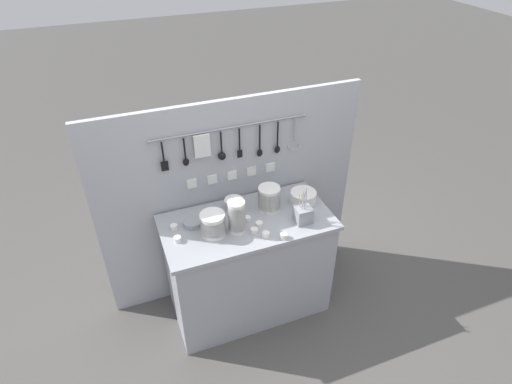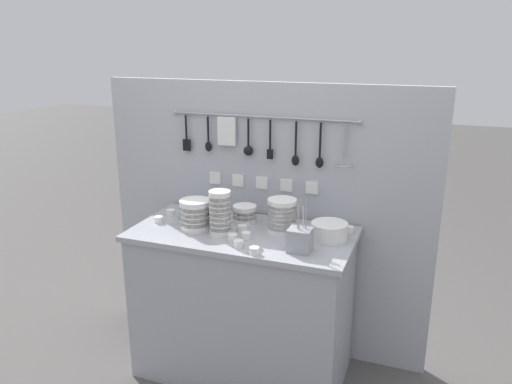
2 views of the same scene
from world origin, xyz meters
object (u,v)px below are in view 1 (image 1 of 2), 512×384
cup_centre (178,239)px  bowl_stack_back_corner (213,224)px  plate_stack (303,197)px  steel_mixing_bowl (192,223)px  bowl_stack_wide_centre (234,205)px  cup_edge_far (266,235)px  cup_back_right (247,219)px  cup_edge_near (259,225)px  bowl_stack_tall_left (269,198)px  cup_back_left (174,227)px  bowl_stack_short_front (237,216)px  cup_front_left (254,231)px  cup_front_right (305,189)px  cutlery_caddy (303,214)px  cup_by_caddy (284,236)px

cup_centre → bowl_stack_back_corner: bearing=-3.0°
plate_stack → steel_mixing_bowl: 0.83m
steel_mixing_bowl → cup_centre: 0.18m
bowl_stack_wide_centre → cup_edge_far: bowl_stack_wide_centre is taller
bowl_stack_wide_centre → plate_stack: bowl_stack_wide_centre is taller
cup_back_right → cup_edge_near: bearing=-56.4°
bowl_stack_tall_left → cup_back_left: size_ratio=3.70×
bowl_stack_back_corner → bowl_stack_short_front: bearing=-8.6°
steel_mixing_bowl → cup_centre: (-0.13, -0.13, -0.00)m
plate_stack → cup_back_left: (-0.96, 0.04, -0.03)m
bowl_stack_wide_centre → cup_edge_near: 0.26m
bowl_stack_back_corner → cup_front_left: bearing=-19.3°
cup_back_left → cup_front_right: (1.04, 0.09, 0.00)m
bowl_stack_wide_centre → cup_front_left: bearing=-81.1°
cup_back_right → cup_centre: size_ratio=1.00×
bowl_stack_back_corner → plate_stack: bearing=8.4°
cutlery_caddy → cup_front_right: size_ratio=5.43×
plate_stack → cutlery_caddy: bearing=-117.3°
cup_back_right → cup_front_right: same height
cup_edge_far → cup_back_right: same height
cup_back_right → cutlery_caddy: bearing=-20.5°
cutlery_caddy → cup_by_caddy: (-0.19, -0.12, -0.04)m
bowl_stack_tall_left → cup_edge_near: (-0.14, -0.17, -0.07)m
bowl_stack_short_front → cup_edge_far: bowl_stack_short_front is taller
cup_front_right → bowl_stack_tall_left: bearing=-162.7°
cup_back_left → cup_by_caddy: size_ratio=1.00×
bowl_stack_tall_left → cup_by_caddy: bearing=-95.7°
cup_edge_far → cup_front_right: same height
cup_edge_near → cup_front_right: size_ratio=1.00×
cup_front_right → bowl_stack_back_corner: bearing=-163.7°
steel_mixing_bowl → cup_front_right: (0.91, 0.09, -0.00)m
cup_front_left → bowl_stack_wide_centre: bearing=98.9°
steel_mixing_bowl → cup_centre: size_ratio=2.62×
bowl_stack_wide_centre → bowl_stack_short_front: bearing=-103.8°
cup_front_right → cup_edge_near: bearing=-150.5°
bowl_stack_short_front → cup_front_left: bearing=-33.9°
steel_mixing_bowl → cup_edge_near: size_ratio=2.62×
bowl_stack_tall_left → cup_front_left: size_ratio=3.70×
bowl_stack_back_corner → cup_edge_near: 0.32m
plate_stack → cup_edge_near: 0.43m
plate_stack → cup_by_caddy: bearing=-133.2°
bowl_stack_tall_left → cup_front_right: bearing=17.3°
cup_by_caddy → cutlery_caddy: bearing=31.3°
bowl_stack_tall_left → cup_edge_near: bearing=-130.3°
bowl_stack_tall_left → cup_edge_far: bowl_stack_tall_left is taller
bowl_stack_tall_left → cup_edge_near: size_ratio=3.70×
steel_mixing_bowl → cup_back_left: steel_mixing_bowl is taller
cup_front_left → cup_back_left: bearing=154.9°
cup_by_caddy → cup_centre: bearing=161.4°
cutlery_caddy → cup_front_right: 0.38m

